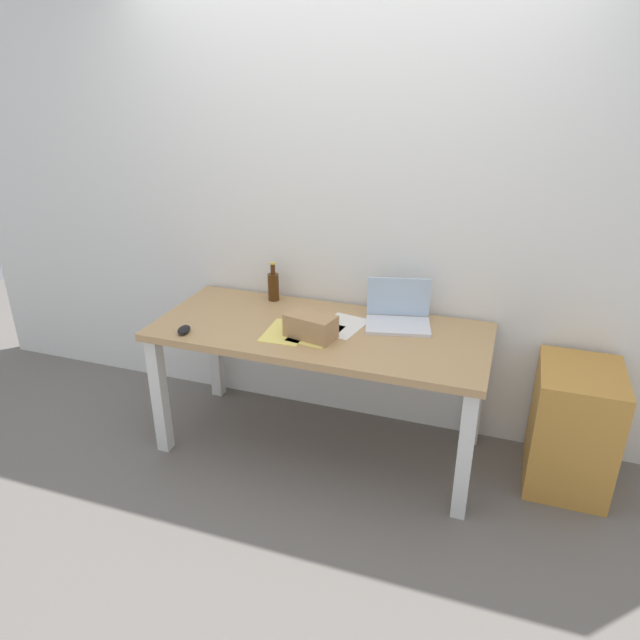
{
  "coord_description": "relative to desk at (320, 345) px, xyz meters",
  "views": [
    {
      "loc": [
        0.91,
        -2.65,
        2.03
      ],
      "look_at": [
        0.0,
        0.0,
        0.79
      ],
      "focal_mm": 32.6,
      "sensor_mm": 36.0,
      "label": 1
    }
  ],
  "objects": [
    {
      "name": "computer_mouse",
      "position": [
        -0.66,
        -0.28,
        0.11
      ],
      "size": [
        0.08,
        0.11,
        0.03
      ],
      "primitive_type": "ellipsoid",
      "rotation": [
        0.0,
        0.0,
        0.16
      ],
      "color": "black",
      "rests_on": "desk"
    },
    {
      "name": "desk",
      "position": [
        0.0,
        0.0,
        0.0
      ],
      "size": [
        1.78,
        0.76,
        0.74
      ],
      "color": "tan",
      "rests_on": "ground"
    },
    {
      "name": "paper_sheet_near_back",
      "position": [
        0.1,
        0.07,
        0.1
      ],
      "size": [
        0.26,
        0.33,
        0.0
      ],
      "primitive_type": "cube",
      "rotation": [
        0.0,
        0.0,
        -0.2
      ],
      "color": "white",
      "rests_on": "desk"
    },
    {
      "name": "filing_cabinet",
      "position": [
        1.32,
        0.13,
        -0.32
      ],
      "size": [
        0.4,
        0.48,
        0.66
      ],
      "primitive_type": "cube",
      "color": "#C68938",
      "rests_on": "ground"
    },
    {
      "name": "paper_sheet_center",
      "position": [
        -0.0,
        -0.07,
        0.1
      ],
      "size": [
        0.25,
        0.32,
        0.0
      ],
      "primitive_type": "cube",
      "rotation": [
        0.0,
        0.0,
        -0.14
      ],
      "color": "#F4E06B",
      "rests_on": "desk"
    },
    {
      "name": "paper_yellow_folder",
      "position": [
        -0.15,
        -0.1,
        0.1
      ],
      "size": [
        0.22,
        0.31,
        0.0
      ],
      "primitive_type": "cube",
      "rotation": [
        0.0,
        0.0,
        0.05
      ],
      "color": "#F4E06B",
      "rests_on": "desk"
    },
    {
      "name": "ground_plane",
      "position": [
        0.0,
        0.0,
        -0.65
      ],
      "size": [
        8.0,
        8.0,
        0.0
      ],
      "primitive_type": "plane",
      "color": "slate"
    },
    {
      "name": "laptop_right",
      "position": [
        0.38,
        0.19,
        0.15
      ],
      "size": [
        0.39,
        0.31,
        0.24
      ],
      "color": "silver",
      "rests_on": "desk"
    },
    {
      "name": "back_wall",
      "position": [
        0.0,
        0.44,
        0.65
      ],
      "size": [
        5.2,
        0.08,
        2.6
      ],
      "primitive_type": "cube",
      "color": "white",
      "rests_on": "ground"
    },
    {
      "name": "cardboard_box",
      "position": [
        -0.01,
        -0.11,
        0.16
      ],
      "size": [
        0.28,
        0.19,
        0.12
      ],
      "primitive_type": "cube",
      "rotation": [
        0.0,
        0.0,
        -0.21
      ],
      "color": "tan",
      "rests_on": "desk"
    },
    {
      "name": "beer_bottle",
      "position": [
        -0.39,
        0.3,
        0.18
      ],
      "size": [
        0.07,
        0.07,
        0.23
      ],
      "color": "#47280F",
      "rests_on": "desk"
    }
  ]
}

